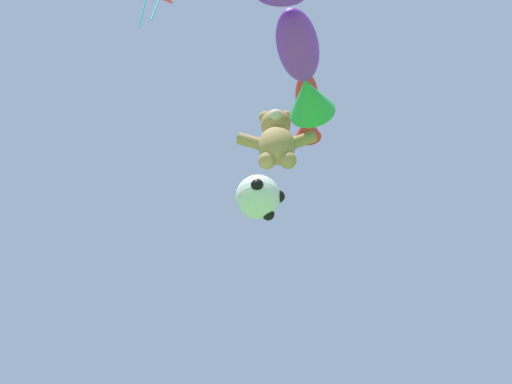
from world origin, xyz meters
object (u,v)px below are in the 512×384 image
fish_kite_crimson (307,111)px  fish_kite_violet (304,73)px  teddy_bear_kite (276,139)px  soccer_ball_kite (258,197)px

fish_kite_crimson → fish_kite_violet: 1.51m
fish_kite_crimson → teddy_bear_kite: bearing=165.7°
teddy_bear_kite → fish_kite_crimson: size_ratio=1.00×
teddy_bear_kite → fish_kite_crimson: 0.97m
teddy_bear_kite → fish_kite_crimson: bearing=-14.3°
teddy_bear_kite → fish_kite_crimson: fish_kite_crimson is taller
teddy_bear_kite → soccer_ball_kite: (-0.38, -0.03, -1.67)m
soccer_ball_kite → fish_kite_violet: bearing=-59.3°
fish_kite_violet → fish_kite_crimson: bearing=83.2°
soccer_ball_kite → fish_kite_crimson: size_ratio=0.54×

